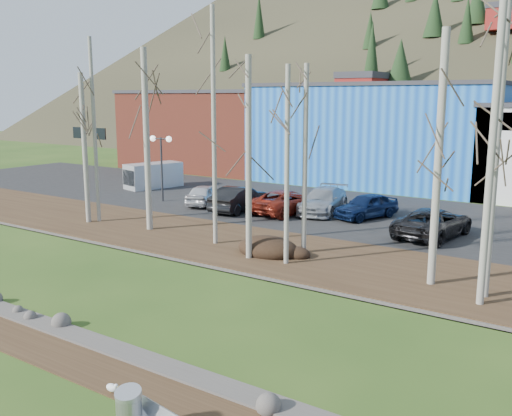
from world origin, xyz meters
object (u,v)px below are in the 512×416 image
Objects in this scene: street_lamp at (161,150)px; car_2 at (286,202)px; car_1 at (239,199)px; car_4 at (366,206)px; car_0 at (205,195)px; van_grey at (151,176)px; litter_bin at (129,414)px; car_3 at (323,200)px; car_5 at (433,222)px; seagull at (112,388)px.

car_2 is at bearing -0.25° from street_lamp.
car_4 is (7.48, 2.48, -0.05)m from car_1.
street_lamp is at bearing -3.37° from car_1.
car_1 is (3.08, -0.43, 0.10)m from car_0.
car_0 is 5.93m from car_2.
street_lamp reaches higher than car_0.
car_4 reaches higher than car_2.
car_4 is 18.62m from van_grey.
car_0 is at bearing 125.50° from litter_bin.
car_0 is 0.76× the size of car_3.
car_5 is 1.14× the size of van_grey.
car_1 reaches higher than car_4.
car_0 is at bearing -150.09° from car_4.
litter_bin is 23.98m from car_1.
car_2 is 2.29m from car_3.
van_grey is at bearing -1.84° from car_5.
seagull is 22.18m from car_2.
car_3 reaches higher than car_5.
street_lamp reaches higher than car_5.
car_5 is 23.53m from van_grey.
car_1 is at bearing 26.45° from car_2.
street_lamp is 1.04× the size of car_4.
van_grey is at bearing -4.99° from car_2.
litter_bin is 0.18× the size of car_5.
car_3 is (1.80, 1.41, 0.04)m from car_2.
van_grey is at bearing -40.75° from car_0.
van_grey reaches higher than car_1.
car_2 is at bearing 167.47° from car_0.
car_0 is 7.97m from car_3.
car_5 is at bearing 6.01° from van_grey.
litter_bin is 26.01m from car_0.
litter_bin is 0.24× the size of car_0.
car_3 is at bearing 10.39° from van_grey.
seagull is 0.09× the size of car_1.
litter_bin is at bearing 118.47° from car_2.
van_grey is (-4.75, 3.82, -2.55)m from street_lamp.
car_1 is 1.11× the size of car_4.
car_3 is 1.11× the size of van_grey.
car_0 is at bearing 5.66° from car_5.
car_2 is at bearing 4.15° from van_grey.
street_lamp is 0.83× the size of car_5.
car_1 reaches higher than car_2.
van_grey is at bearing 133.38° from street_lamp.
street_lamp reaches higher than seagull.
litter_bin is 0.18× the size of car_3.
car_4 is at bearing -157.64° from car_2.
car_1 is 3.02m from car_2.
car_1 is at bearing -162.55° from car_3.
car_0 is 0.85× the size of van_grey.
car_3 is (-7.40, 23.22, 0.42)m from litter_bin.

